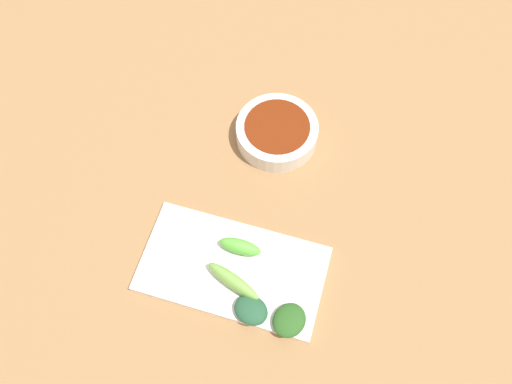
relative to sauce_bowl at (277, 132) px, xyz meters
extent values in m
cube|color=#976F45|center=(0.15, -0.03, -0.03)|extent=(2.10, 2.10, 0.02)
cylinder|color=silver|center=(0.00, 0.00, 0.00)|extent=(0.14, 0.14, 0.04)
cylinder|color=maroon|center=(0.00, 0.00, 0.01)|extent=(0.12, 0.12, 0.02)
cube|color=white|center=(0.26, 0.00, -0.01)|extent=(0.15, 0.29, 0.01)
ellipsoid|color=#76B14A|center=(0.28, 0.01, 0.01)|extent=(0.05, 0.10, 0.03)
ellipsoid|color=#5DB83F|center=(0.23, 0.00, 0.00)|extent=(0.02, 0.07, 0.03)
ellipsoid|color=#28581F|center=(0.32, 0.11, 0.00)|extent=(0.07, 0.06, 0.02)
ellipsoid|color=#245234|center=(0.32, 0.05, 0.00)|extent=(0.06, 0.06, 0.02)
camera|label=1|loc=(0.50, 0.11, 0.78)|focal=36.93mm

